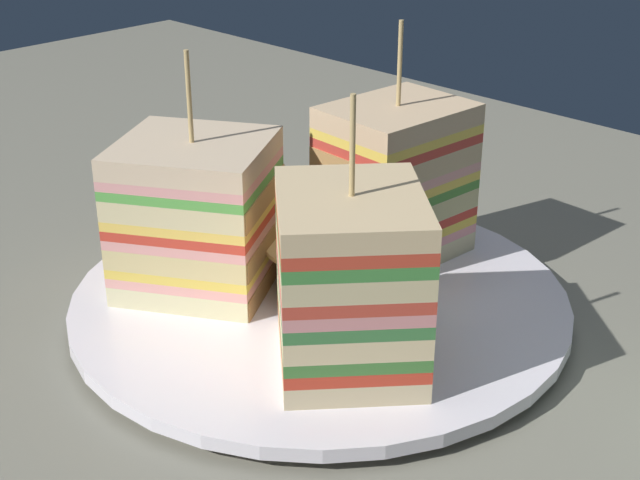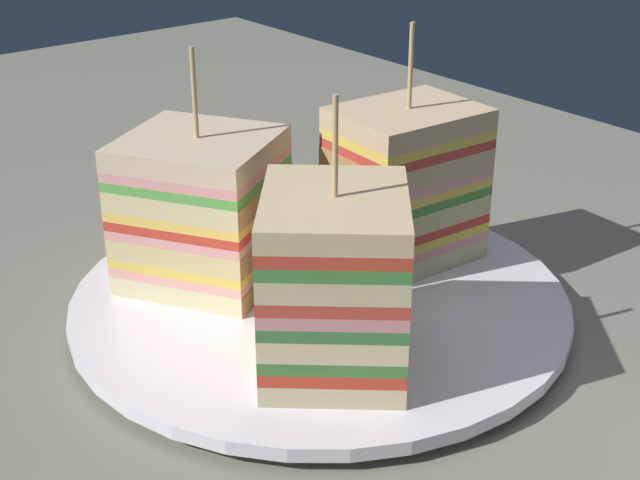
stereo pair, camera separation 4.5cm
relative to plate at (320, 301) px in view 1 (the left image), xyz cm
name	(u,v)px [view 1 (the left image)]	position (x,y,z in cm)	size (l,w,h in cm)	color
ground_plane	(320,329)	(0.00, 0.00, -1.63)	(125.80, 75.66, 1.80)	slate
plate	(320,301)	(0.00, 0.00, 0.00)	(25.12, 25.12, 1.20)	white
sandwich_wedge_0	(395,181)	(0.52, -6.24, 4.66)	(6.12, 7.68, 12.79)	beige
sandwich_wedge_1	(198,215)	(5.19, 3.50, 4.31)	(9.80, 9.65, 12.20)	beige
sandwich_wedge_2	(350,281)	(-5.22, 3.46, 4.44)	(9.49, 9.37, 12.26)	beige
chip_pile	(317,257)	(1.29, -1.09, 1.68)	(5.35, 5.78, 2.47)	#EDC971
salad_garnish	(324,214)	(5.86, -6.31, 1.08)	(6.57, 7.94, 1.50)	#5BA144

